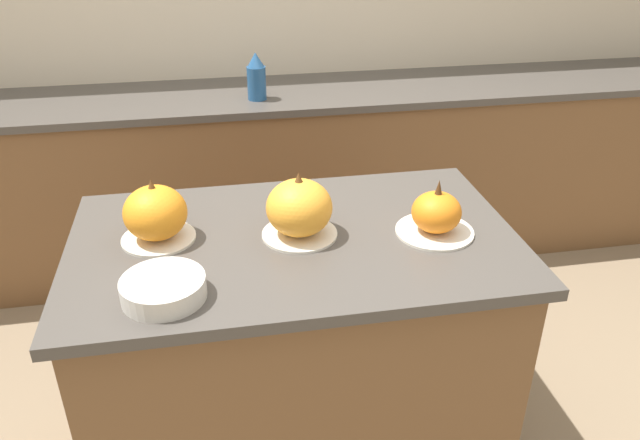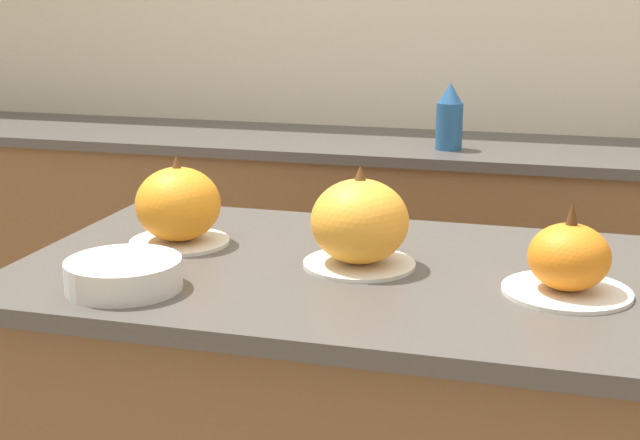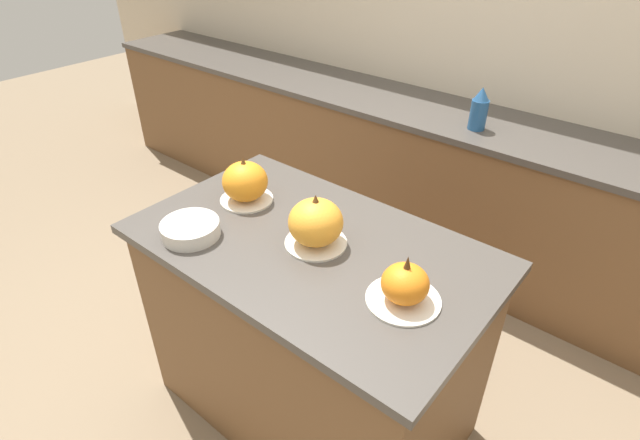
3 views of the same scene
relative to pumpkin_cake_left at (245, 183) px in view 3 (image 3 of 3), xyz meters
name	(u,v)px [view 3 (image 3 of 3)]	position (x,y,z in m)	size (l,w,h in m)	color
ground_plane	(312,406)	(0.39, -0.06, -1.00)	(12.00, 12.00, 0.00)	#847056
wall_back	(518,49)	(0.39, 1.69, 0.25)	(8.00, 0.06, 2.50)	beige
kitchen_island	(312,334)	(0.39, -0.06, -0.54)	(1.31, 0.79, 0.92)	brown
back_counter	(468,196)	(0.39, 1.36, -0.54)	(6.00, 0.60, 0.93)	brown
pumpkin_cake_left	(245,183)	(0.00, 0.00, 0.00)	(0.21, 0.21, 0.19)	silver
pumpkin_cake_center	(316,223)	(0.41, -0.05, 0.00)	(0.22, 0.22, 0.20)	silver
pumpkin_cake_right	(405,286)	(0.80, -0.11, -0.02)	(0.23, 0.23, 0.17)	silver
bottle_tall	(479,109)	(0.40, 1.26, 0.03)	(0.09, 0.09, 0.22)	#235184
mixing_bowl	(190,229)	(0.03, -0.30, -0.05)	(0.21, 0.21, 0.06)	beige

